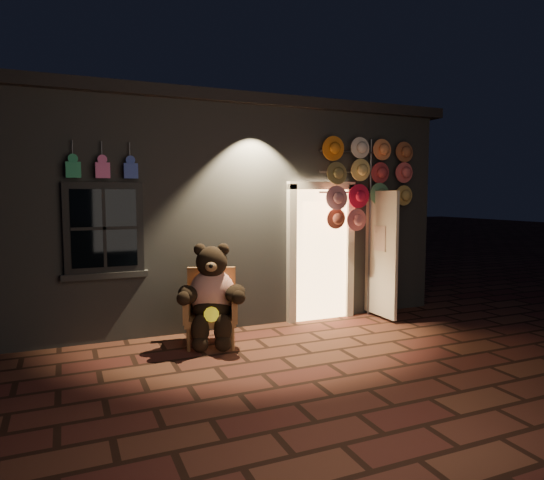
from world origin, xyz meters
TOP-DOWN VIEW (x-y plane):
  - ground at (0.00, 0.00)m, footprint 60.00×60.00m
  - shop_building at (0.00, 3.99)m, footprint 7.30×5.95m
  - wicker_armchair at (-0.61, 0.92)m, footprint 0.83×0.79m
  - teddy_bear at (-0.64, 0.79)m, footprint 0.92×0.85m
  - hat_rack at (2.08, 1.28)m, footprint 1.70×0.22m

SIDE VIEW (x-z plane):
  - ground at x=0.00m, z-range 0.00..0.00m
  - wicker_armchair at x=-0.61m, z-range 0.00..1.00m
  - teddy_bear at x=-0.64m, z-range 0.01..1.35m
  - shop_building at x=0.00m, z-range -0.02..3.49m
  - hat_rack at x=2.08m, z-range 0.77..3.67m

